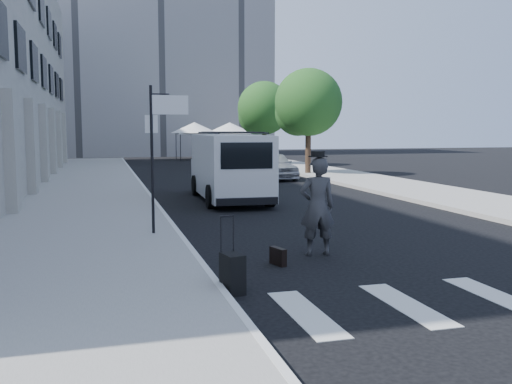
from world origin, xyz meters
TOP-DOWN VIEW (x-y plane):
  - ground at (0.00, 0.00)m, footprint 120.00×120.00m
  - sidewalk_left at (-4.25, 16.00)m, footprint 4.50×48.00m
  - sidewalk_right at (9.00, 20.00)m, footprint 4.00×56.00m
  - building_far at (2.00, 50.00)m, footprint 22.00×12.00m
  - sign_pole at (-2.36, 3.20)m, footprint 1.03×0.07m
  - tree_near at (7.50, 20.15)m, footprint 3.80×3.83m
  - tree_far at (7.50, 29.15)m, footprint 3.80×3.83m
  - tent_left at (4.00, 38.00)m, footprint 4.00×4.00m
  - tent_right at (7.20, 38.50)m, footprint 4.00×4.00m
  - businessman at (0.55, 0.53)m, footprint 0.79×0.55m
  - briefcase at (-0.50, -0.09)m, footprint 0.24×0.46m
  - suitcase at (-1.78, -1.73)m, footprint 0.37×0.50m
  - cargo_van at (0.81, 10.13)m, footprint 2.45×6.50m
  - parked_car_a at (5.00, 18.26)m, footprint 1.84×4.30m
  - parked_car_b at (6.80, 28.51)m, footprint 1.66×4.71m
  - parked_car_c at (5.00, 29.91)m, footprint 2.32×5.30m

SIDE VIEW (x-z plane):
  - ground at x=0.00m, z-range 0.00..0.00m
  - sidewalk_left at x=-4.25m, z-range 0.00..0.15m
  - sidewalk_right at x=9.00m, z-range 0.00..0.15m
  - briefcase at x=-0.50m, z-range 0.00..0.34m
  - suitcase at x=-1.78m, z-range -0.29..0.95m
  - parked_car_a at x=5.00m, z-range 0.00..1.45m
  - parked_car_c at x=5.00m, z-range 0.00..1.52m
  - parked_car_b at x=6.80m, z-range 0.00..1.55m
  - businessman at x=0.55m, z-range 0.00..2.06m
  - cargo_van at x=0.81m, z-range 0.04..2.45m
  - sign_pole at x=-2.36m, z-range 0.90..4.40m
  - tent_left at x=4.00m, z-range 1.11..4.31m
  - tent_right at x=7.20m, z-range 1.11..4.31m
  - tree_near at x=7.50m, z-range 0.96..6.99m
  - tree_far at x=7.50m, z-range 0.96..6.99m
  - building_far at x=2.00m, z-range 0.00..25.00m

